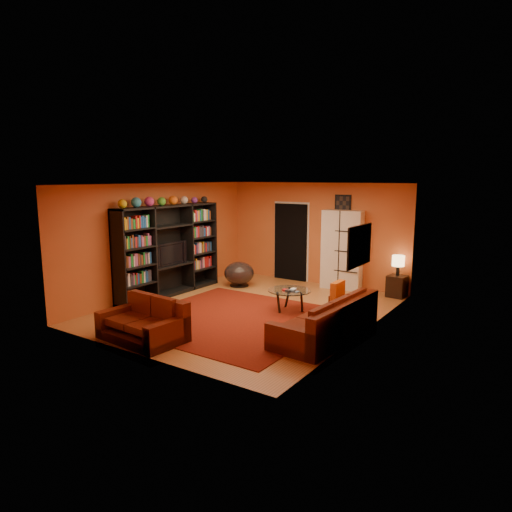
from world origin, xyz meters
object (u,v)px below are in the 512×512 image
Objects in this scene: storage_cabinet at (342,250)px; side_table at (397,286)px; loveseat at (146,323)px; entertainment_unit at (169,250)px; sofa at (330,323)px; table_lamp at (398,261)px; tv at (169,253)px; coffee_table at (289,292)px; bowl_chair at (239,273)px.

storage_cabinet is 3.89× the size of side_table.
loveseat is 5.43m from storage_cabinet.
entertainment_unit reaches higher than storage_cabinet.
storage_cabinet is at bearing 113.99° from sofa.
storage_cabinet is 1.41m from table_lamp.
tv is at bearing -49.94° from entertainment_unit.
coffee_table is at bearing -97.04° from storage_cabinet.
side_table is (3.65, 1.19, -0.08)m from bowl_chair.
tv reaches higher than sofa.
sofa is 4.95× the size of table_lamp.
side_table is at bearing -57.88° from tv.
tv is (0.05, -0.06, -0.06)m from entertainment_unit.
storage_cabinet is 2.55× the size of bowl_chair.
tv is 4.20m from storage_cabinet.
loveseat is 5.84m from side_table.
side_table is 1.06× the size of table_lamp.
table_lamp is at bearing -6.87° from storage_cabinet.
table_lamp reaches higher than loveseat.
loveseat is at bearing -117.77° from table_lamp.
sofa is at bearing -32.13° from bowl_chair.
coffee_table is at bearing -81.99° from tv.
side_table reaches higher than coffee_table.
bowl_chair is (0.83, 1.62, -0.66)m from tv.
table_lamp is (3.65, 1.19, 0.50)m from bowl_chair.
sofa is at bearing -91.86° from table_lamp.
entertainment_unit reaches higher than coffee_table.
side_table is at bearing -6.87° from storage_cabinet.
storage_cabinet is 2.65m from bowl_chair.
loveseat is 0.78× the size of storage_cabinet.
storage_cabinet reaches higher than table_lamp.
bowl_chair is (-0.93, 3.98, 0.04)m from loveseat.
coffee_table is at bearing -29.18° from bowl_chair.
coffee_table is 2.82m from side_table.
sofa is 1.72m from coffee_table.
storage_cabinet is (0.09, 2.44, 0.57)m from coffee_table.
loveseat is at bearing -117.77° from side_table.
bowl_chair is 1.52× the size of side_table.
table_lamp is at bearing 31.29° from entertainment_unit.
table_lamp is (2.72, 5.17, 0.55)m from loveseat.
sofa is 3.41m from side_table.
bowl_chair is (-2.25, -1.24, -0.64)m from storage_cabinet.
entertainment_unit is 3.21× the size of tv.
entertainment_unit reaches higher than sofa.
storage_cabinet is (-1.29, 3.46, 0.69)m from sofa.
coffee_table is (2.98, 0.42, -0.59)m from tv.
sofa is 1.53× the size of loveseat.
table_lamp is at bearing 17.99° from bowl_chair.
entertainment_unit is 4.53m from sofa.
bowl_chair is 1.62× the size of table_lamp.
storage_cabinet is (1.32, 5.22, 0.69)m from loveseat.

